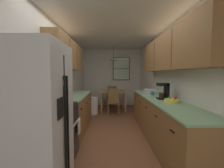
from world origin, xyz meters
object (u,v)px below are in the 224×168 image
at_px(dining_chair_far, 112,95).
at_px(stove_range, 56,131).
at_px(mug_spare, 152,93).
at_px(microwave_over_range, 47,57).
at_px(dining_table, 113,94).
at_px(fruit_bowl, 172,100).
at_px(mug_by_coffeemaker, 145,90).
at_px(refrigerator, 35,120).
at_px(trash_bin, 93,106).
at_px(dining_chair_near, 113,100).
at_px(coffee_maker, 164,91).
at_px(storage_canister, 66,95).
at_px(dish_rack, 150,91).

bearing_deg(dining_chair_far, stove_range, -104.30).
bearing_deg(dining_chair_far, mug_spare, -70.28).
distance_m(microwave_over_range, dining_table, 3.65).
height_order(dining_chair_far, mug_spare, mug_spare).
xyz_separation_m(dining_chair_far, fruit_bowl, (1.06, -3.61, 0.44)).
bearing_deg(dining_table, mug_by_coffeemaker, -56.07).
relative_size(refrigerator, mug_spare, 15.64).
bearing_deg(refrigerator, trash_bin, 85.67).
height_order(microwave_over_range, fruit_bowl, microwave_over_range).
xyz_separation_m(dining_table, trash_bin, (-0.73, -0.58, -0.34)).
distance_m(dining_chair_near, coffee_maker, 2.39).
bearing_deg(storage_canister, dining_chair_near, 64.41).
relative_size(dining_chair_near, mug_by_coffeemaker, 8.22).
relative_size(microwave_over_range, coffee_maker, 1.72).
bearing_deg(dining_table, dining_chair_far, 93.46).
bearing_deg(fruit_bowl, dining_chair_far, 106.29).
relative_size(refrigerator, fruit_bowl, 6.42).
distance_m(dining_table, fruit_bowl, 3.21).
bearing_deg(fruit_bowl, dining_table, 108.64).
distance_m(refrigerator, mug_spare, 2.70).
bearing_deg(dining_table, trash_bin, -141.70).
distance_m(trash_bin, mug_by_coffeemaker, 1.96).
xyz_separation_m(microwave_over_range, coffee_maker, (2.15, 0.63, -0.62)).
relative_size(trash_bin, coffee_maker, 1.79).
relative_size(dining_chair_near, storage_canister, 4.79).
height_order(dining_chair_far, dish_rack, dish_rack).
height_order(storage_canister, mug_by_coffeemaker, storage_canister).
relative_size(refrigerator, dining_chair_near, 1.97).
relative_size(stove_range, coffee_maker, 3.26).
xyz_separation_m(dining_table, mug_by_coffeemaker, (0.93, -1.38, 0.31)).
distance_m(microwave_over_range, dish_rack, 2.77).
height_order(stove_range, mug_spare, stove_range).
bearing_deg(storage_canister, mug_by_coffeemaker, 34.41).
distance_m(dining_table, dish_rack, 1.99).
distance_m(mug_by_coffeemaker, dish_rack, 0.32).
bearing_deg(stove_range, mug_spare, 31.60).
distance_m(dining_chair_near, mug_by_coffeemaker, 1.31).
distance_m(mug_spare, dish_rack, 0.41).
height_order(dining_chair_near, dining_chair_far, same).
height_order(dining_table, storage_canister, storage_canister).
height_order(microwave_over_range, mug_spare, microwave_over_range).
xyz_separation_m(refrigerator, fruit_bowl, (2.01, 0.97, 0.05)).
relative_size(trash_bin, mug_by_coffeemaker, 5.50).
height_order(coffee_maker, dish_rack, coffee_maker).
bearing_deg(dining_table, dish_rack, -59.79).
xyz_separation_m(stove_range, dish_rack, (2.02, 1.61, 0.48)).
bearing_deg(trash_bin, dining_chair_far, 59.16).
bearing_deg(trash_bin, refrigerator, -94.33).
bearing_deg(dining_chair_near, dining_table, 88.83).
xyz_separation_m(microwave_over_range, dish_rack, (2.13, 1.61, -0.74)).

